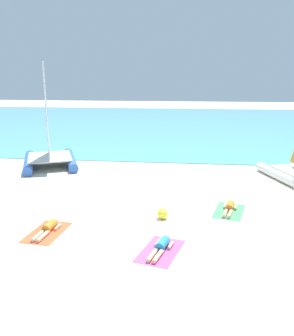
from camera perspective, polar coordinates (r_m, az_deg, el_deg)
name	(u,v)px	position (r m, az deg, el deg)	size (l,w,h in m)	color
ground_plane	(157,166)	(21.32, 1.66, 0.32)	(120.00, 120.00, 0.00)	beige
ocean_water	(173,123)	(41.76, 4.32, 7.33)	(120.00, 40.00, 0.05)	#5BB2C1
sailboat_blue	(49,151)	(21.99, -15.66, 2.68)	(4.65, 5.55, 6.19)	blue
towel_left	(47,232)	(12.87, -15.98, -10.04)	(1.10, 1.90, 0.01)	#EA5933
sunbather_left	(48,228)	(12.87, -15.88, -9.42)	(0.58, 1.57, 0.30)	orange
towel_middle	(160,251)	(11.18, 2.20, -13.37)	(1.10, 1.90, 0.01)	#D84C99
sunbather_middle	(161,246)	(11.18, 2.32, -12.65)	(0.78, 1.55, 0.30)	#268CCC
towel_right	(229,211)	(14.60, 13.25, -6.86)	(1.10, 1.90, 0.01)	#4CB266
sunbather_right	(229,208)	(14.62, 13.31, -6.31)	(0.75, 1.56, 0.30)	orange
beach_ball	(162,214)	(13.44, 2.55, -7.44)	(0.42, 0.42, 0.42)	yellow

